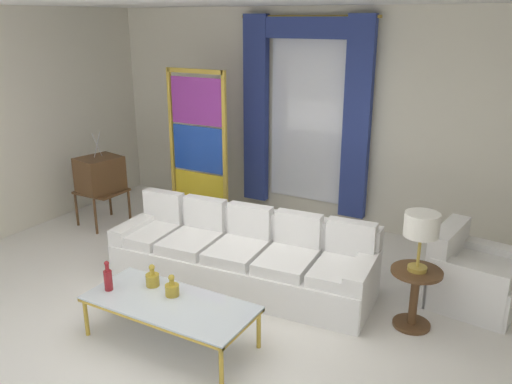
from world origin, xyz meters
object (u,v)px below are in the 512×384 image
(round_side_table, at_px, (415,293))
(bottle_amber_squat, at_px, (172,288))
(bottle_blue_decanter, at_px, (108,279))
(vintage_tv, at_px, (100,176))
(couch_white_long, at_px, (244,257))
(bottle_crystal_tall, at_px, (153,279))
(table_lamp_brass, at_px, (422,227))
(coffee_table, at_px, (170,305))
(armchair_white, at_px, (469,278))
(stained_glass_divider, at_px, (198,152))
(peacock_figurine, at_px, (208,221))

(round_side_table, bearing_deg, bottle_amber_squat, -147.15)
(bottle_blue_decanter, relative_size, vintage_tv, 0.22)
(couch_white_long, bearing_deg, round_side_table, 0.54)
(bottle_crystal_tall, bearing_deg, couch_white_long, 74.68)
(bottle_amber_squat, distance_m, table_lamp_brass, 2.35)
(bottle_amber_squat, bearing_deg, round_side_table, 32.85)
(bottle_amber_squat, bearing_deg, bottle_blue_decanter, -160.16)
(bottle_blue_decanter, distance_m, bottle_crystal_tall, 0.41)
(couch_white_long, height_order, bottle_crystal_tall, couch_white_long)
(coffee_table, bearing_deg, bottle_amber_squat, 114.87)
(couch_white_long, distance_m, round_side_table, 1.88)
(couch_white_long, distance_m, bottle_crystal_tall, 1.22)
(round_side_table, height_order, table_lamp_brass, table_lamp_brass)
(vintage_tv, bearing_deg, couch_white_long, -10.96)
(armchair_white, height_order, table_lamp_brass, table_lamp_brass)
(armchair_white, height_order, stained_glass_divider, stained_glass_divider)
(bottle_blue_decanter, xyz_separation_m, bottle_amber_squat, (0.58, 0.21, -0.05))
(bottle_blue_decanter, bearing_deg, coffee_table, 9.29)
(stained_glass_divider, bearing_deg, table_lamp_brass, -20.20)
(bottle_amber_squat, xyz_separation_m, vintage_tv, (-2.62, 1.74, 0.25))
(vintage_tv, distance_m, peacock_figurine, 1.70)
(stained_glass_divider, xyz_separation_m, peacock_figurine, (0.40, -0.39, -0.84))
(bottle_blue_decanter, bearing_deg, armchair_white, 36.93)
(bottle_blue_decanter, bearing_deg, bottle_amber_squat, 19.84)
(stained_glass_divider, relative_size, table_lamp_brass, 3.86)
(bottle_amber_squat, relative_size, table_lamp_brass, 0.37)
(couch_white_long, distance_m, bottle_blue_decanter, 1.58)
(bottle_amber_squat, relative_size, peacock_figurine, 0.35)
(peacock_figurine, bearing_deg, bottle_amber_squat, -63.57)
(vintage_tv, bearing_deg, bottle_crystal_tall, -35.67)
(couch_white_long, xyz_separation_m, stained_glass_divider, (-1.49, 1.26, 0.75))
(round_side_table, bearing_deg, table_lamp_brass, 0.00)
(coffee_table, height_order, bottle_crystal_tall, bottle_crystal_tall)
(table_lamp_brass, bearing_deg, bottle_amber_squat, -147.15)
(couch_white_long, relative_size, table_lamp_brass, 5.23)
(stained_glass_divider, height_order, round_side_table, stained_glass_divider)
(bottle_blue_decanter, distance_m, table_lamp_brass, 2.94)
(bottle_blue_decanter, distance_m, vintage_tv, 2.83)
(round_side_table, distance_m, table_lamp_brass, 0.67)
(armchair_white, distance_m, peacock_figurine, 3.36)
(bottle_amber_squat, xyz_separation_m, peacock_figurine, (-1.04, 2.09, -0.26))
(bottle_blue_decanter, distance_m, peacock_figurine, 2.37)
(bottle_blue_decanter, bearing_deg, round_side_table, 30.09)
(bottle_crystal_tall, distance_m, round_side_table, 2.50)
(bottle_blue_decanter, relative_size, bottle_crystal_tall, 1.35)
(armchair_white, height_order, round_side_table, armchair_white)
(couch_white_long, distance_m, coffee_table, 1.33)
(coffee_table, relative_size, round_side_table, 2.66)
(bottle_blue_decanter, distance_m, bottle_amber_squat, 0.62)
(bottle_amber_squat, height_order, round_side_table, bottle_amber_squat)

